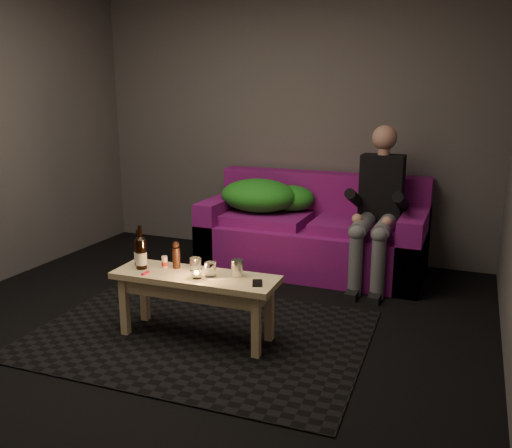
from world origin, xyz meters
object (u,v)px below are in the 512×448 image
Objects in this scene: beer_bottle_b at (141,253)px; steel_cup at (237,268)px; beer_bottle_a at (139,252)px; person at (378,204)px; coffee_table at (195,286)px; sofa at (314,236)px.

steel_cup is at bearing 8.77° from beer_bottle_b.
beer_bottle_a is 0.72m from steel_cup.
beer_bottle_b is (0.06, -0.06, 0.02)m from beer_bottle_a.
person is at bearing 48.54° from beer_bottle_a.
beer_bottle_b is (-0.39, -0.03, 0.19)m from coffee_table.
sofa is at bearing 164.76° from person.
person reaches higher than beer_bottle_b.
sofa is 6.70× the size of beer_bottle_b.
steel_cup reaches higher than coffee_table.
beer_bottle_b reaches higher than beer_bottle_a.
sofa reaches higher than beer_bottle_b.
steel_cup is at bearing -112.94° from person.
person reaches higher than steel_cup.
coffee_table is 0.48m from beer_bottle_a.
steel_cup is at bearing 3.12° from beer_bottle_a.
coffee_table is (-0.90, -1.56, -0.32)m from person.
person reaches higher than coffee_table.
beer_bottle_a is (-0.75, -1.69, 0.23)m from sofa.
coffee_table is 4.49× the size of beer_bottle_a.
beer_bottle_b reaches higher than coffee_table.
beer_bottle_b reaches higher than steel_cup.
person is 2.05m from beer_bottle_b.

